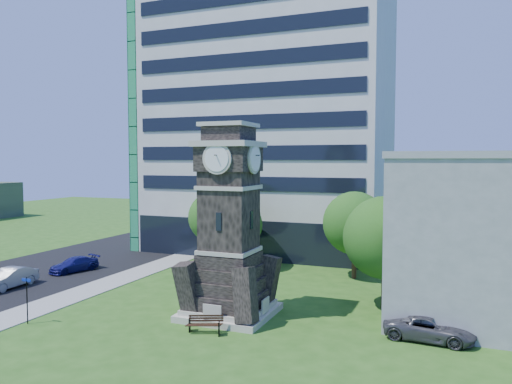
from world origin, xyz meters
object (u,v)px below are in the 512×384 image
at_px(car_street_north, 74,265).
at_px(street_sign, 27,295).
at_px(park_bench, 205,324).
at_px(car_east_lot, 429,328).
at_px(clock_tower, 229,233).
at_px(car_street_mid, 9,278).

height_order(car_street_north, street_sign, street_sign).
bearing_deg(park_bench, car_east_lot, -5.66).
relative_size(clock_tower, car_street_mid, 2.64).
xyz_separation_m(car_east_lot, park_bench, (-12.02, -3.63, -0.12)).
bearing_deg(car_street_north, car_street_mid, -78.66).
relative_size(clock_tower, street_sign, 4.27).
distance_m(car_street_north, car_east_lot, 30.75).
bearing_deg(street_sign, clock_tower, 30.16).
xyz_separation_m(clock_tower, car_street_mid, (-18.73, -0.20, -4.52)).
bearing_deg(car_street_north, street_sign, -41.51).
bearing_deg(street_sign, car_east_lot, 15.68).
distance_m(clock_tower, car_street_mid, 19.27).
bearing_deg(car_street_mid, car_street_north, 81.43).
distance_m(park_bench, street_sign, 11.09).
bearing_deg(car_street_mid, street_sign, -38.79).
relative_size(car_street_mid, car_east_lot, 0.96).
bearing_deg(car_street_north, clock_tower, -1.54).
bearing_deg(street_sign, car_street_north, 121.70).
relative_size(clock_tower, car_east_lot, 2.53).
bearing_deg(clock_tower, park_bench, -88.96).
xyz_separation_m(car_street_mid, park_bench, (18.80, -3.31, -0.22)).
height_order(clock_tower, street_sign, clock_tower).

